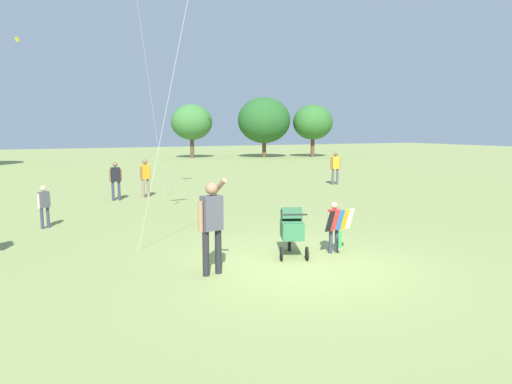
% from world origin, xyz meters
% --- Properties ---
extents(ground_plane, '(120.00, 120.00, 0.00)m').
position_xyz_m(ground_plane, '(0.00, 0.00, 0.00)').
color(ground_plane, '#849351').
extents(treeline_distant, '(32.84, 7.14, 6.29)m').
position_xyz_m(treeline_distant, '(4.60, 30.92, 3.60)').
color(treeline_distant, brown).
rests_on(treeline_distant, ground).
extents(child_with_butterfly_kite, '(0.70, 0.39, 1.10)m').
position_xyz_m(child_with_butterfly_kite, '(1.13, 0.53, 0.66)').
color(child_with_butterfly_kite, '#33384C').
rests_on(child_with_butterfly_kite, ground).
extents(person_adult_flyer, '(0.56, 0.58, 1.77)m').
position_xyz_m(person_adult_flyer, '(-1.76, 0.25, 1.02)').
color(person_adult_flyer, '#232328').
rests_on(person_adult_flyer, ground).
extents(stroller, '(0.79, 1.11, 1.03)m').
position_xyz_m(stroller, '(0.21, 0.77, 0.61)').
color(stroller, black).
rests_on(stroller, ground).
extents(person_red_shirt, '(0.33, 0.26, 1.15)m').
position_xyz_m(person_red_shirt, '(-4.36, 6.00, 0.68)').
color(person_red_shirt, '#33384C').
rests_on(person_red_shirt, ground).
extents(person_sitting_far, '(0.44, 0.31, 1.48)m').
position_xyz_m(person_sitting_far, '(-0.65, 10.53, 0.87)').
color(person_sitting_far, '#7F705B').
rests_on(person_sitting_far, ground).
extents(person_kid_running, '(0.46, 0.19, 1.43)m').
position_xyz_m(person_kid_running, '(-1.82, 10.23, 0.84)').
color(person_kid_running, '#33384C').
rests_on(person_kid_running, ground).
extents(person_back_turned, '(0.49, 0.26, 1.54)m').
position_xyz_m(person_back_turned, '(8.40, 10.84, 0.91)').
color(person_back_turned, '#4C4C51').
rests_on(person_back_turned, ground).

